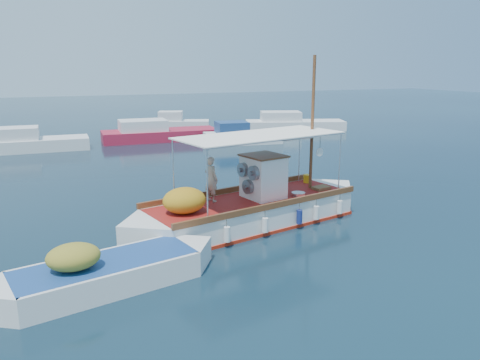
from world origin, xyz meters
name	(u,v)px	position (x,y,z in m)	size (l,w,h in m)	color
ground	(270,223)	(0.00, 0.00, 0.00)	(160.00, 160.00, 0.00)	black
fishing_caique	(251,210)	(-0.69, 0.17, 0.53)	(9.75, 4.16, 6.08)	white
dinghy	(104,276)	(-6.11, -2.87, 0.32)	(6.10, 2.67, 1.52)	white
bg_boat_nw	(30,143)	(-8.08, 19.41, 0.49)	(6.99, 2.60, 1.80)	silver
bg_boat_n	(157,134)	(0.67, 20.52, 0.49)	(8.69, 3.22, 1.80)	#A91C35
bg_boat_ne	(240,137)	(5.98, 16.82, 0.49)	(5.71, 2.86, 1.80)	silver
bg_boat_e	(292,124)	(13.14, 22.05, 0.49)	(8.97, 5.33, 1.80)	silver
bg_boat_far_n	(178,124)	(3.86, 26.12, 0.49)	(5.53, 3.63, 1.80)	silver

